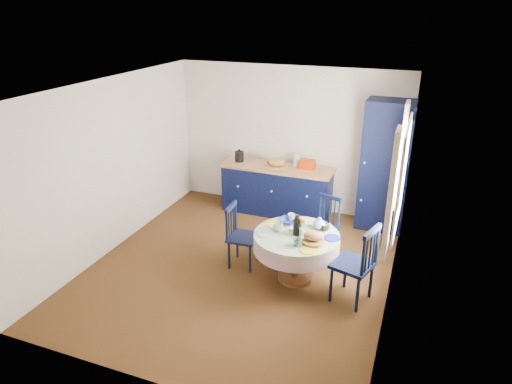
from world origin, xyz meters
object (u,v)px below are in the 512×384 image
pantry_cabinet (385,166)px  cobalt_bowl (289,221)px  dining_table (297,242)px  mug_b (297,243)px  chair_right (356,264)px  chair_far (324,226)px  mug_a (278,227)px  mug_d (291,217)px  mug_c (325,227)px  chair_left (241,235)px  kitchen_counter (277,189)px

pantry_cabinet → cobalt_bowl: bearing=-119.7°
dining_table → mug_b: (0.07, -0.29, 0.16)m
chair_right → cobalt_bowl: chair_right is taller
chair_far → mug_a: bearing=-102.8°
mug_b → cobalt_bowl: (-0.27, 0.58, -0.02)m
chair_right → mug_b: size_ratio=9.72×
chair_far → mug_d: (-0.37, -0.43, 0.27)m
mug_c → cobalt_bowl: mug_c is taller
cobalt_bowl → pantry_cabinet: bearing=58.7°
chair_left → mug_a: 0.63m
pantry_cabinet → chair_left: 2.62m
pantry_cabinet → mug_b: (-0.77, -2.31, -0.33)m
mug_a → mug_d: size_ratio=1.35×
pantry_cabinet → chair_right: bearing=-89.7°
mug_c → mug_d: 0.52m
chair_right → dining_table: bearing=-87.5°
chair_right → mug_c: (-0.49, 0.44, 0.19)m
dining_table → cobalt_bowl: size_ratio=4.51×
pantry_cabinet → chair_right: size_ratio=2.01×
chair_far → mug_c: chair_far is taller
dining_table → mug_c: (0.31, 0.24, 0.16)m
chair_right → kitchen_counter: bearing=-124.2°
chair_right → mug_a: bearing=-84.3°
mug_a → mug_d: mug_a is taller
chair_left → chair_far: chair_left is taller
mug_a → mug_b: 0.46m
dining_table → chair_far: dining_table is taller
chair_far → mug_a: size_ratio=6.53×
kitchen_counter → mug_a: (0.64, -1.91, 0.28)m
kitchen_counter → mug_d: size_ratio=19.20×
kitchen_counter → chair_far: bearing=-45.1°
pantry_cabinet → cobalt_bowl: 2.05m
chair_right → mug_a: 1.11m
kitchen_counter → mug_b: kitchen_counter is taller
mug_b → mug_d: mug_b is taller
chair_far → mug_c: (0.13, -0.57, 0.27)m
pantry_cabinet → mug_c: size_ratio=18.42×
chair_left → chair_far: 1.24m
mug_a → pantry_cabinet: bearing=60.8°
kitchen_counter → mug_c: kitchen_counter is taller
chair_far → chair_right: size_ratio=0.85×
mug_d → chair_right: bearing=-30.1°
kitchen_counter → chair_left: size_ratio=2.13×
mug_b → mug_d: 0.72m
chair_left → mug_d: (0.64, 0.29, 0.26)m
chair_right → mug_d: 1.17m
chair_left → mug_a: chair_left is taller
chair_left → mug_b: chair_left is taller
chair_right → cobalt_bowl: size_ratio=4.20×
dining_table → chair_right: chair_right is taller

